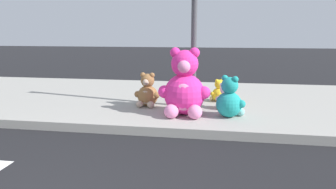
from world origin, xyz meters
TOP-DOWN VIEW (x-y plane):
  - sidewalk at (0.00, 5.20)m, footprint 28.00×4.40m
  - sign_pole at (1.00, 4.40)m, footprint 0.56×0.11m
  - plush_pink_large at (0.89, 3.81)m, footprint 0.92×0.80m
  - plush_yellow at (1.50, 4.97)m, footprint 0.34×0.35m
  - plush_brown at (0.11, 4.32)m, footprint 0.52×0.46m
  - plush_tan at (0.66, 5.42)m, footprint 0.41×0.40m
  - plush_white at (1.62, 4.35)m, footprint 0.38×0.35m
  - plush_teal at (1.68, 3.80)m, footprint 0.50×0.52m

SIDE VIEW (x-z plane):
  - sidewalk at x=0.00m, z-range 0.00..0.15m
  - plush_yellow at x=1.50m, z-range 0.10..0.58m
  - plush_white at x=1.62m, z-range 0.10..0.60m
  - plush_tan at x=0.66m, z-range 0.09..0.67m
  - plush_brown at x=0.11m, z-range 0.08..0.75m
  - plush_teal at x=1.68m, z-range 0.08..0.80m
  - plush_pink_large at x=0.89m, z-range 0.03..1.22m
  - sign_pole at x=1.00m, z-range 0.25..3.45m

